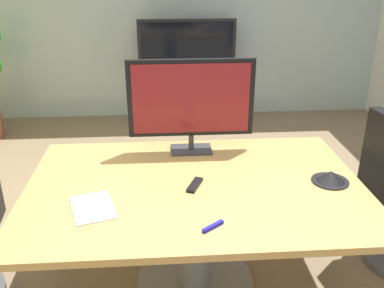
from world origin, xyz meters
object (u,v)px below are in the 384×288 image
conference_table (195,209)px  remote_control (195,185)px  wall_display_unit (187,89)px  conference_phone (331,177)px  tv_monitor (191,101)px

conference_table → remote_control: (-0.00, -0.03, 0.18)m
conference_table → wall_display_unit: bearing=87.4°
wall_display_unit → conference_table: bearing=-92.6°
conference_table → conference_phone: bearing=-2.1°
wall_display_unit → remote_control: wall_display_unit is taller
tv_monitor → remote_control: size_ratio=4.94×
wall_display_unit → conference_phone: size_ratio=5.95×
tv_monitor → conference_phone: size_ratio=3.82×
conference_table → tv_monitor: (0.01, 0.49, 0.53)m
tv_monitor → remote_control: tv_monitor is taller
tv_monitor → conference_table: bearing=-91.3°
remote_control → wall_display_unit: bearing=110.4°
conference_phone → wall_display_unit: bearing=102.2°
wall_display_unit → conference_phone: 3.17m
tv_monitor → conference_phone: 1.00m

